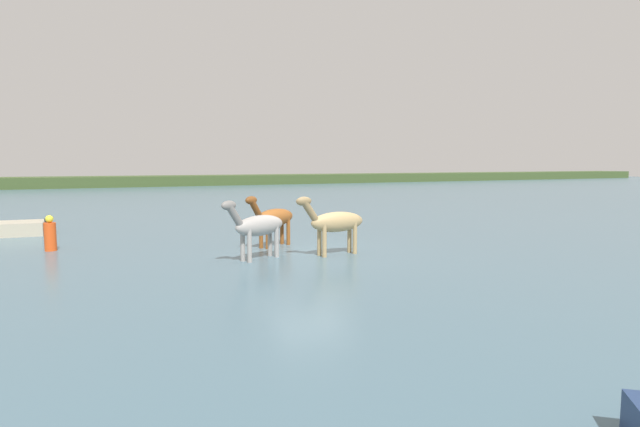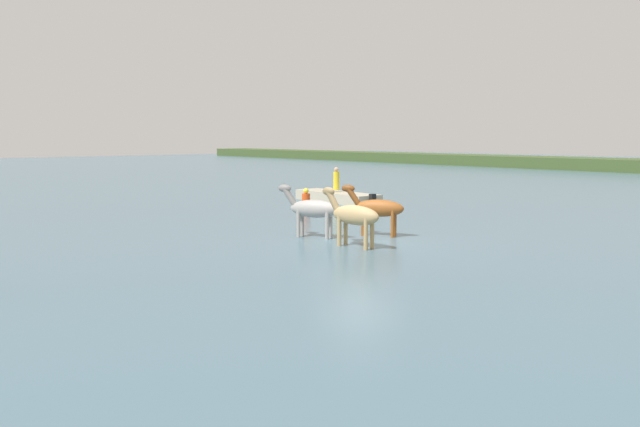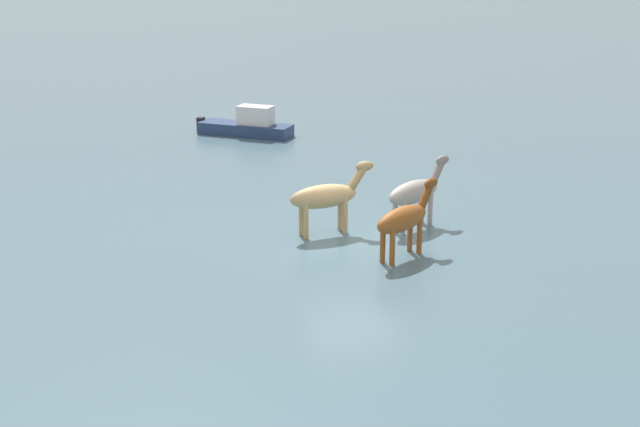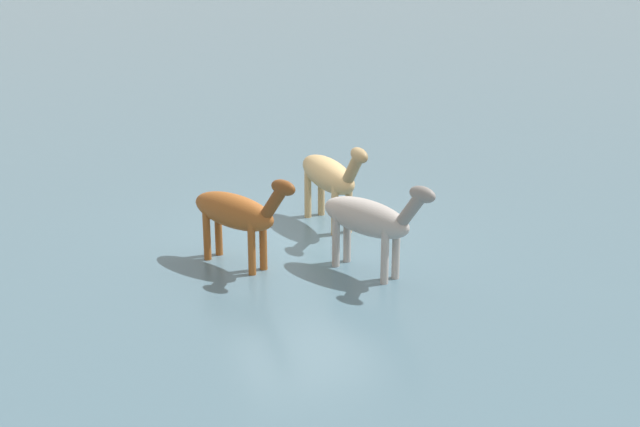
{
  "view_description": "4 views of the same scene",
  "coord_description": "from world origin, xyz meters",
  "px_view_note": "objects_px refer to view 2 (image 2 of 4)",
  "views": [
    {
      "loc": [
        -6.27,
        -14.21,
        2.79
      ],
      "look_at": [
        0.76,
        0.92,
        1.1
      ],
      "focal_mm": 28.18,
      "sensor_mm": 36.0,
      "label": 1
    },
    {
      "loc": [
        15.49,
        -14.69,
        3.44
      ],
      "look_at": [
        -0.86,
        -0.96,
        0.95
      ],
      "focal_mm": 37.41,
      "sensor_mm": 36.0,
      "label": 2
    },
    {
      "loc": [
        7.32,
        19.47,
        7.42
      ],
      "look_at": [
        0.73,
        -0.54,
        0.63
      ],
      "focal_mm": 49.18,
      "sensor_mm": 36.0,
      "label": 3
    },
    {
      "loc": [
        -15.05,
        5.8,
        6.33
      ],
      "look_at": [
        -0.87,
        0.02,
        0.81
      ],
      "focal_mm": 52.93,
      "sensor_mm": 36.0,
      "label": 4
    }
  ],
  "objects_px": {
    "horse_gray_outer": "(353,215)",
    "boat_dinghy_port": "(337,198)",
    "horse_dark_mare": "(377,208)",
    "person_watcher_seated": "(336,179)",
    "horse_mid_herd": "(312,209)",
    "buoy_channel_marker": "(306,202)"
  },
  "relations": [
    {
      "from": "horse_mid_herd",
      "to": "buoy_channel_marker",
      "type": "height_order",
      "value": "horse_mid_herd"
    },
    {
      "from": "horse_dark_mare",
      "to": "horse_gray_outer",
      "type": "bearing_deg",
      "value": 89.46
    },
    {
      "from": "horse_dark_mare",
      "to": "person_watcher_seated",
      "type": "distance_m",
      "value": 12.25
    },
    {
      "from": "horse_gray_outer",
      "to": "boat_dinghy_port",
      "type": "bearing_deg",
      "value": -45.14
    },
    {
      "from": "horse_gray_outer",
      "to": "horse_dark_mare",
      "type": "height_order",
      "value": "horse_gray_outer"
    },
    {
      "from": "horse_gray_outer",
      "to": "horse_mid_herd",
      "type": "height_order",
      "value": "horse_gray_outer"
    },
    {
      "from": "horse_gray_outer",
      "to": "boat_dinghy_port",
      "type": "xyz_separation_m",
      "value": [
        -11.02,
        9.09,
        -0.82
      ]
    },
    {
      "from": "horse_mid_herd",
      "to": "person_watcher_seated",
      "type": "relative_size",
      "value": 1.86
    },
    {
      "from": "person_watcher_seated",
      "to": "buoy_channel_marker",
      "type": "xyz_separation_m",
      "value": [
        3.34,
        -4.74,
        -0.65
      ]
    },
    {
      "from": "horse_mid_herd",
      "to": "person_watcher_seated",
      "type": "xyz_separation_m",
      "value": [
        -8.88,
        8.93,
        0.19
      ]
    },
    {
      "from": "horse_dark_mare",
      "to": "horse_mid_herd",
      "type": "relative_size",
      "value": 0.96
    },
    {
      "from": "horse_mid_herd",
      "to": "person_watcher_seated",
      "type": "height_order",
      "value": "person_watcher_seated"
    },
    {
      "from": "horse_dark_mare",
      "to": "person_watcher_seated",
      "type": "height_order",
      "value": "person_watcher_seated"
    },
    {
      "from": "person_watcher_seated",
      "to": "horse_dark_mare",
      "type": "bearing_deg",
      "value": -34.9
    },
    {
      "from": "horse_gray_outer",
      "to": "boat_dinghy_port",
      "type": "relative_size",
      "value": 0.41
    },
    {
      "from": "horse_gray_outer",
      "to": "horse_mid_herd",
      "type": "distance_m",
      "value": 2.37
    },
    {
      "from": "horse_dark_mare",
      "to": "horse_mid_herd",
      "type": "bearing_deg",
      "value": 29.86
    },
    {
      "from": "horse_dark_mare",
      "to": "person_watcher_seated",
      "type": "bearing_deg",
      "value": -63.98
    },
    {
      "from": "horse_dark_mare",
      "to": "boat_dinghy_port",
      "type": "xyz_separation_m",
      "value": [
        -9.83,
        6.89,
        -0.78
      ]
    },
    {
      "from": "person_watcher_seated",
      "to": "buoy_channel_marker",
      "type": "distance_m",
      "value": 5.84
    },
    {
      "from": "horse_mid_herd",
      "to": "buoy_channel_marker",
      "type": "distance_m",
      "value": 6.96
    },
    {
      "from": "person_watcher_seated",
      "to": "boat_dinghy_port",
      "type": "bearing_deg",
      "value": -28.14
    }
  ]
}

